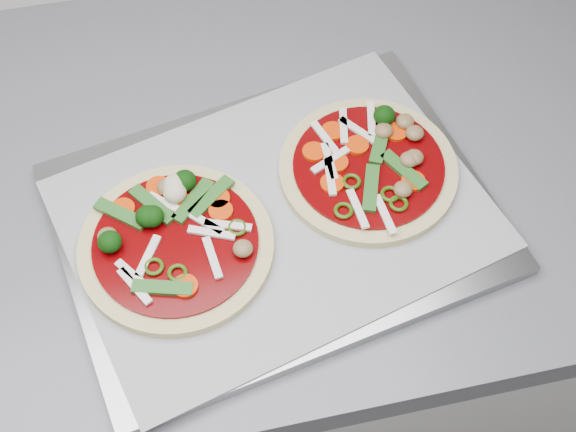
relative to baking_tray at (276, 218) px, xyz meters
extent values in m
cube|color=silver|center=(-0.24, 0.08, -0.48)|extent=(3.60, 0.60, 0.86)
cube|color=slate|center=(-0.24, 0.08, -0.03)|extent=(3.60, 0.60, 0.04)
cube|color=gray|center=(0.00, 0.00, 0.00)|extent=(0.49, 0.40, 0.01)
cube|color=#96969B|center=(0.00, 0.00, 0.01)|extent=(0.48, 0.40, 0.00)
cylinder|color=#D6C27E|center=(-0.11, -0.02, 0.01)|extent=(0.23, 0.23, 0.01)
cylinder|color=#680308|center=(-0.11, -0.02, 0.02)|extent=(0.19, 0.19, 0.00)
torus|color=#2B470A|center=(-0.04, -0.02, 0.03)|extent=(0.03, 0.03, 0.00)
ellipsoid|color=#0F3208|center=(-0.09, 0.04, 0.03)|extent=(0.03, 0.03, 0.02)
ellipsoid|color=#BEB794|center=(-0.10, 0.03, 0.03)|extent=(0.03, 0.03, 0.02)
torus|color=#2B470A|center=(-0.13, -0.05, 0.03)|extent=(0.03, 0.03, 0.00)
cube|color=white|center=(-0.07, -0.05, 0.03)|extent=(0.01, 0.05, 0.00)
cube|color=white|center=(-0.11, 0.02, 0.03)|extent=(0.04, 0.04, 0.00)
cube|color=white|center=(-0.07, -0.02, 0.03)|extent=(0.05, 0.03, 0.00)
cube|color=white|center=(-0.15, -0.05, 0.03)|extent=(0.03, 0.04, 0.00)
cube|color=#2A6B21|center=(-0.12, 0.03, 0.03)|extent=(0.04, 0.06, 0.00)
cylinder|color=#DC3905|center=(-0.06, 0.00, 0.03)|extent=(0.03, 0.03, 0.00)
cylinder|color=#DC3905|center=(-0.11, 0.05, 0.03)|extent=(0.03, 0.03, 0.00)
ellipsoid|color=olive|center=(-0.10, 0.04, 0.03)|extent=(0.03, 0.03, 0.01)
ellipsoid|color=#0F3208|center=(-0.12, 0.01, 0.03)|extent=(0.03, 0.03, 0.02)
ellipsoid|color=#BEB794|center=(-0.10, 0.04, 0.03)|extent=(0.03, 0.03, 0.02)
cube|color=white|center=(-0.15, -0.06, 0.03)|extent=(0.03, 0.05, 0.00)
ellipsoid|color=olive|center=(-0.04, -0.05, 0.03)|extent=(0.03, 0.03, 0.01)
cube|color=white|center=(-0.07, 0.00, 0.03)|extent=(0.04, 0.04, 0.00)
cylinder|color=#DC3905|center=(-0.12, 0.02, 0.03)|extent=(0.03, 0.03, 0.00)
cube|color=#2A6B21|center=(-0.15, 0.02, 0.03)|extent=(0.05, 0.05, 0.00)
cylinder|color=#DC3905|center=(-0.10, 0.04, 0.03)|extent=(0.04, 0.04, 0.00)
ellipsoid|color=olive|center=(-0.17, 0.00, 0.03)|extent=(0.03, 0.03, 0.01)
cube|color=#2A6B21|center=(-0.08, 0.02, 0.03)|extent=(0.05, 0.05, 0.00)
torus|color=#2B470A|center=(-0.11, -0.06, 0.03)|extent=(0.02, 0.02, 0.00)
cylinder|color=#DC3905|center=(-0.09, 0.02, 0.03)|extent=(0.03, 0.03, 0.00)
cylinder|color=#DC3905|center=(-0.10, -0.07, 0.03)|extent=(0.03, 0.03, 0.00)
cube|color=#2A6B21|center=(-0.06, 0.02, 0.03)|extent=(0.05, 0.05, 0.00)
cylinder|color=#DC3905|center=(-0.06, 0.02, 0.03)|extent=(0.03, 0.03, 0.00)
cylinder|color=#DC3905|center=(-0.15, 0.03, 0.03)|extent=(0.03, 0.03, 0.00)
cube|color=white|center=(-0.13, -0.03, 0.03)|extent=(0.03, 0.05, 0.00)
ellipsoid|color=#0F3208|center=(-0.17, -0.01, 0.03)|extent=(0.03, 0.03, 0.02)
cube|color=#2A6B21|center=(-0.12, -0.07, 0.03)|extent=(0.06, 0.03, 0.00)
cube|color=white|center=(-0.05, -0.01, 0.03)|extent=(0.05, 0.02, 0.00)
ellipsoid|color=#0F3208|center=(-0.13, 0.01, 0.03)|extent=(0.03, 0.03, 0.02)
cylinder|color=#D6C27E|center=(0.11, 0.03, 0.01)|extent=(0.23, 0.23, 0.01)
cylinder|color=#680308|center=(0.11, 0.03, 0.02)|extent=(0.19, 0.19, 0.00)
cylinder|color=#DC3905|center=(0.15, 0.07, 0.02)|extent=(0.03, 0.03, 0.00)
cube|color=white|center=(0.12, 0.09, 0.03)|extent=(0.02, 0.05, 0.00)
cylinder|color=#DC3905|center=(0.15, 0.00, 0.02)|extent=(0.03, 0.03, 0.00)
cylinder|color=#DC3905|center=(0.10, 0.06, 0.02)|extent=(0.03, 0.03, 0.00)
cube|color=white|center=(0.11, 0.08, 0.03)|extent=(0.04, 0.04, 0.00)
ellipsoid|color=olive|center=(0.15, 0.02, 0.03)|extent=(0.03, 0.03, 0.01)
cube|color=white|center=(0.07, 0.04, 0.03)|extent=(0.05, 0.03, 0.00)
ellipsoid|color=#0F3208|center=(0.14, 0.08, 0.03)|extent=(0.03, 0.03, 0.02)
cube|color=white|center=(0.09, 0.08, 0.03)|extent=(0.02, 0.05, 0.00)
ellipsoid|color=olive|center=(0.15, 0.02, 0.03)|extent=(0.02, 0.02, 0.01)
cylinder|color=#DC3905|center=(0.08, 0.08, 0.02)|extent=(0.03, 0.03, 0.00)
cube|color=white|center=(0.07, 0.04, 0.03)|extent=(0.01, 0.05, 0.00)
ellipsoid|color=olive|center=(0.16, 0.06, 0.03)|extent=(0.02, 0.02, 0.01)
ellipsoid|color=olive|center=(0.13, 0.07, 0.03)|extent=(0.03, 0.03, 0.01)
torus|color=#2B470A|center=(0.12, -0.03, 0.03)|extent=(0.03, 0.03, 0.00)
torus|color=#2B470A|center=(0.07, -0.02, 0.03)|extent=(0.03, 0.03, 0.00)
cube|color=white|center=(0.06, 0.02, 0.03)|extent=(0.01, 0.05, 0.00)
cylinder|color=#DC3905|center=(0.06, 0.01, 0.02)|extent=(0.03, 0.03, 0.00)
cylinder|color=#DC3905|center=(0.05, 0.06, 0.02)|extent=(0.03, 0.03, 0.00)
cylinder|color=#DC3905|center=(0.07, 0.04, 0.02)|extent=(0.03, 0.03, 0.00)
ellipsoid|color=olive|center=(0.13, -0.01, 0.03)|extent=(0.03, 0.03, 0.01)
torus|color=#2B470A|center=(0.12, -0.01, 0.03)|extent=(0.03, 0.03, 0.00)
cube|color=white|center=(0.08, -0.02, 0.03)|extent=(0.01, 0.05, 0.00)
cube|color=white|center=(0.07, 0.07, 0.03)|extent=(0.02, 0.05, 0.00)
ellipsoid|color=olive|center=(0.16, 0.07, 0.03)|extent=(0.03, 0.03, 0.01)
torus|color=#2B470A|center=(0.08, 0.01, 0.03)|extent=(0.03, 0.03, 0.00)
cube|color=#2A6B21|center=(0.13, 0.05, 0.03)|extent=(0.04, 0.06, 0.00)
cube|color=#2A6B21|center=(0.10, 0.00, 0.03)|extent=(0.03, 0.06, 0.00)
cube|color=white|center=(0.11, -0.04, 0.03)|extent=(0.01, 0.05, 0.00)
cube|color=#2A6B21|center=(0.14, 0.01, 0.03)|extent=(0.04, 0.06, 0.00)
camera|label=1|loc=(-0.08, -0.44, 0.70)|focal=50.00mm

